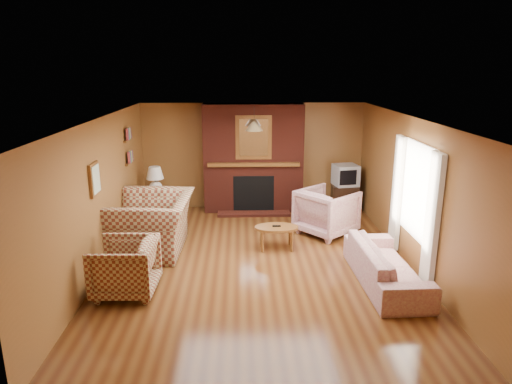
{
  "coord_description": "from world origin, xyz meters",
  "views": [
    {
      "loc": [
        -0.27,
        -7.0,
        3.18
      ],
      "look_at": [
        -0.02,
        0.6,
        1.08
      ],
      "focal_mm": 32.0,
      "sensor_mm": 36.0,
      "label": 1
    }
  ],
  "objects_px": {
    "coffee_table": "(277,230)",
    "table_lamp": "(155,179)",
    "floral_sofa": "(386,265)",
    "side_table": "(157,206)",
    "fireplace": "(253,159)",
    "crt_tv": "(346,175)",
    "plaid_armchair": "(125,267)",
    "plaid_loveseat": "(152,224)",
    "floral_armchair": "(327,212)",
    "tv_stand": "(344,198)"
  },
  "relations": [
    {
      "from": "floral_sofa",
      "to": "side_table",
      "type": "bearing_deg",
      "value": 49.96
    },
    {
      "from": "plaid_armchair",
      "to": "table_lamp",
      "type": "height_order",
      "value": "table_lamp"
    },
    {
      "from": "plaid_loveseat",
      "to": "side_table",
      "type": "bearing_deg",
      "value": -170.03
    },
    {
      "from": "floral_armchair",
      "to": "crt_tv",
      "type": "distance_m",
      "value": 1.6
    },
    {
      "from": "plaid_armchair",
      "to": "floral_armchair",
      "type": "height_order",
      "value": "floral_armchair"
    },
    {
      "from": "plaid_loveseat",
      "to": "fireplace",
      "type": "bearing_deg",
      "value": 143.78
    },
    {
      "from": "floral_sofa",
      "to": "floral_armchair",
      "type": "height_order",
      "value": "floral_armchair"
    },
    {
      "from": "floral_sofa",
      "to": "crt_tv",
      "type": "bearing_deg",
      "value": -3.86
    },
    {
      "from": "floral_armchair",
      "to": "side_table",
      "type": "distance_m",
      "value": 3.65
    },
    {
      "from": "floral_sofa",
      "to": "side_table",
      "type": "relative_size",
      "value": 3.83
    },
    {
      "from": "fireplace",
      "to": "plaid_loveseat",
      "type": "distance_m",
      "value": 3.06
    },
    {
      "from": "coffee_table",
      "to": "table_lamp",
      "type": "distance_m",
      "value": 3.08
    },
    {
      "from": "plaid_armchair",
      "to": "side_table",
      "type": "bearing_deg",
      "value": -175.8
    },
    {
      "from": "plaid_armchair",
      "to": "floral_armchair",
      "type": "xyz_separation_m",
      "value": [
        3.34,
        2.33,
        0.05
      ]
    },
    {
      "from": "coffee_table",
      "to": "floral_armchair",
      "type": "bearing_deg",
      "value": 35.31
    },
    {
      "from": "coffee_table",
      "to": "side_table",
      "type": "xyz_separation_m",
      "value": [
        -2.45,
        1.79,
        -0.1
      ]
    },
    {
      "from": "fireplace",
      "to": "crt_tv",
      "type": "relative_size",
      "value": 4.15
    },
    {
      "from": "side_table",
      "to": "tv_stand",
      "type": "distance_m",
      "value": 4.16
    },
    {
      "from": "floral_sofa",
      "to": "coffee_table",
      "type": "height_order",
      "value": "floral_sofa"
    },
    {
      "from": "side_table",
      "to": "coffee_table",
      "type": "bearing_deg",
      "value": -36.16
    },
    {
      "from": "fireplace",
      "to": "crt_tv",
      "type": "xyz_separation_m",
      "value": [
        2.05,
        -0.19,
        -0.34
      ]
    },
    {
      "from": "coffee_table",
      "to": "tv_stand",
      "type": "xyz_separation_m",
      "value": [
        1.7,
        2.14,
        -0.05
      ]
    },
    {
      "from": "plaid_armchair",
      "to": "floral_armchair",
      "type": "relative_size",
      "value": 0.9
    },
    {
      "from": "plaid_loveseat",
      "to": "side_table",
      "type": "height_order",
      "value": "plaid_loveseat"
    },
    {
      "from": "fireplace",
      "to": "floral_armchair",
      "type": "xyz_separation_m",
      "value": [
        1.39,
        -1.59,
        -0.73
      ]
    },
    {
      "from": "fireplace",
      "to": "coffee_table",
      "type": "bearing_deg",
      "value": -81.42
    },
    {
      "from": "tv_stand",
      "to": "plaid_armchair",
      "type": "bearing_deg",
      "value": -132.32
    },
    {
      "from": "plaid_armchair",
      "to": "coffee_table",
      "type": "xyz_separation_m",
      "value": [
        2.3,
        1.6,
        -0.04
      ]
    },
    {
      "from": "crt_tv",
      "to": "table_lamp",
      "type": "bearing_deg",
      "value": -175.26
    },
    {
      "from": "plaid_loveseat",
      "to": "coffee_table",
      "type": "height_order",
      "value": "plaid_loveseat"
    },
    {
      "from": "coffee_table",
      "to": "table_lamp",
      "type": "bearing_deg",
      "value": 143.84
    },
    {
      "from": "plaid_loveseat",
      "to": "side_table",
      "type": "distance_m",
      "value": 1.84
    },
    {
      "from": "crt_tv",
      "to": "floral_sofa",
      "type": "bearing_deg",
      "value": -92.43
    },
    {
      "from": "plaid_loveseat",
      "to": "plaid_armchair",
      "type": "bearing_deg",
      "value": -1.52
    },
    {
      "from": "plaid_loveseat",
      "to": "side_table",
      "type": "relative_size",
      "value": 2.9
    },
    {
      "from": "table_lamp",
      "to": "tv_stand",
      "type": "bearing_deg",
      "value": 4.82
    },
    {
      "from": "side_table",
      "to": "crt_tv",
      "type": "bearing_deg",
      "value": 4.74
    },
    {
      "from": "floral_armchair",
      "to": "tv_stand",
      "type": "distance_m",
      "value": 1.56
    },
    {
      "from": "plaid_loveseat",
      "to": "crt_tv",
      "type": "relative_size",
      "value": 2.66
    },
    {
      "from": "plaid_armchair",
      "to": "floral_sofa",
      "type": "bearing_deg",
      "value": 94.57
    },
    {
      "from": "plaid_loveseat",
      "to": "crt_tv",
      "type": "distance_m",
      "value": 4.47
    },
    {
      "from": "plaid_armchair",
      "to": "table_lamp",
      "type": "bearing_deg",
      "value": -175.8
    },
    {
      "from": "coffee_table",
      "to": "side_table",
      "type": "relative_size",
      "value": 1.47
    },
    {
      "from": "fireplace",
      "to": "table_lamp",
      "type": "distance_m",
      "value": 2.19
    },
    {
      "from": "crt_tv",
      "to": "floral_armchair",
      "type": "bearing_deg",
      "value": -115.36
    },
    {
      "from": "coffee_table",
      "to": "table_lamp",
      "type": "height_order",
      "value": "table_lamp"
    },
    {
      "from": "fireplace",
      "to": "plaid_armchair",
      "type": "bearing_deg",
      "value": -116.42
    },
    {
      "from": "side_table",
      "to": "table_lamp",
      "type": "relative_size",
      "value": 0.87
    },
    {
      "from": "fireplace",
      "to": "side_table",
      "type": "xyz_separation_m",
      "value": [
        -2.1,
        -0.53,
        -0.92
      ]
    },
    {
      "from": "floral_sofa",
      "to": "side_table",
      "type": "height_order",
      "value": "floral_sofa"
    }
  ]
}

